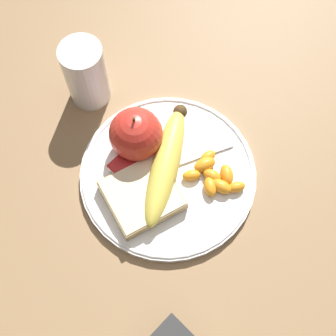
# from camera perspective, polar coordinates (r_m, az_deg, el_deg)

# --- Properties ---
(ground_plane) EXTENTS (3.00, 3.00, 0.00)m
(ground_plane) POSITION_cam_1_polar(r_m,az_deg,el_deg) (0.71, -0.00, -1.02)
(ground_plane) COLOR olive
(plate) EXTENTS (0.26, 0.26, 0.01)m
(plate) POSITION_cam_1_polar(r_m,az_deg,el_deg) (0.70, -0.00, -0.77)
(plate) COLOR white
(plate) RESTS_ON ground_plane
(juice_glass) EXTENTS (0.07, 0.07, 0.11)m
(juice_glass) POSITION_cam_1_polar(r_m,az_deg,el_deg) (0.74, -9.94, 11.09)
(juice_glass) COLOR silver
(juice_glass) RESTS_ON ground_plane
(apple) EXTENTS (0.08, 0.08, 0.09)m
(apple) POSITION_cam_1_polar(r_m,az_deg,el_deg) (0.68, -3.83, 4.24)
(apple) COLOR red
(apple) RESTS_ON plate
(banana) EXTENTS (0.19, 0.13, 0.04)m
(banana) POSITION_cam_1_polar(r_m,az_deg,el_deg) (0.68, -0.07, 0.70)
(banana) COLOR #E0CC4C
(banana) RESTS_ON plate
(bread_slice) EXTENTS (0.12, 0.12, 0.02)m
(bread_slice) POSITION_cam_1_polar(r_m,az_deg,el_deg) (0.68, -3.07, -3.45)
(bread_slice) COLOR tan
(bread_slice) RESTS_ON plate
(fork) EXTENTS (0.16, 0.09, 0.00)m
(fork) POSITION_cam_1_polar(r_m,az_deg,el_deg) (0.70, 0.33, 0.43)
(fork) COLOR silver
(fork) RESTS_ON plate
(jam_packet) EXTENTS (0.05, 0.04, 0.02)m
(jam_packet) POSITION_cam_1_polar(r_m,az_deg,el_deg) (0.69, -4.99, 0.19)
(jam_packet) COLOR silver
(jam_packet) RESTS_ON plate
(orange_segment_0) EXTENTS (0.03, 0.04, 0.02)m
(orange_segment_0) POSITION_cam_1_polar(r_m,az_deg,el_deg) (0.69, 6.50, -2.24)
(orange_segment_0) COLOR orange
(orange_segment_0) RESTS_ON plate
(orange_segment_1) EXTENTS (0.03, 0.04, 0.02)m
(orange_segment_1) POSITION_cam_1_polar(r_m,az_deg,el_deg) (0.69, 7.18, -0.76)
(orange_segment_1) COLOR orange
(orange_segment_1) RESTS_ON plate
(orange_segment_2) EXTENTS (0.03, 0.03, 0.02)m
(orange_segment_2) POSITION_cam_1_polar(r_m,az_deg,el_deg) (0.69, 5.16, -2.29)
(orange_segment_2) COLOR orange
(orange_segment_2) RESTS_ON plate
(orange_segment_3) EXTENTS (0.02, 0.03, 0.02)m
(orange_segment_3) POSITION_cam_1_polar(r_m,az_deg,el_deg) (0.69, 5.39, -0.90)
(orange_segment_3) COLOR orange
(orange_segment_3) RESTS_ON plate
(orange_segment_4) EXTENTS (0.03, 0.03, 0.01)m
(orange_segment_4) POSITION_cam_1_polar(r_m,az_deg,el_deg) (0.69, 8.33, -2.30)
(orange_segment_4) COLOR orange
(orange_segment_4) RESTS_ON plate
(orange_segment_5) EXTENTS (0.03, 0.02, 0.02)m
(orange_segment_5) POSITION_cam_1_polar(r_m,az_deg,el_deg) (0.70, 4.88, 1.38)
(orange_segment_5) COLOR orange
(orange_segment_5) RESTS_ON plate
(orange_segment_6) EXTENTS (0.04, 0.03, 0.02)m
(orange_segment_6) POSITION_cam_1_polar(r_m,az_deg,el_deg) (0.70, 4.49, 0.43)
(orange_segment_6) COLOR orange
(orange_segment_6) RESTS_ON plate
(orange_segment_7) EXTENTS (0.03, 0.03, 0.02)m
(orange_segment_7) POSITION_cam_1_polar(r_m,az_deg,el_deg) (0.69, 2.89, -0.90)
(orange_segment_7) COLOR orange
(orange_segment_7) RESTS_ON plate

